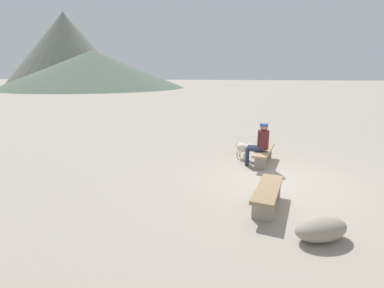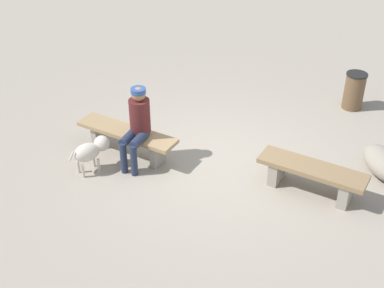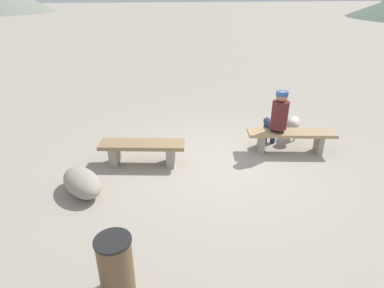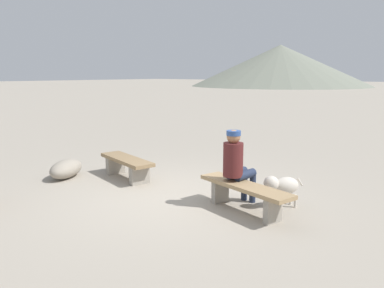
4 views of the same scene
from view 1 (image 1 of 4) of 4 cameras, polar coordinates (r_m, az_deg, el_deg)
name	(u,v)px [view 1 (image 1 of 4)]	position (r m, az deg, el deg)	size (l,w,h in m)	color
ground	(276,182)	(7.86, 16.54, -7.34)	(210.00, 210.00, 0.06)	#9E9384
bench_left	(268,193)	(6.23, 15.01, -9.62)	(1.69, 0.81, 0.46)	gray
bench_right	(264,153)	(9.11, 14.28, -1.68)	(1.84, 0.81, 0.47)	gray
seated_person	(260,141)	(8.73, 13.55, 0.52)	(0.38, 0.67, 1.33)	#511E1E
dog	(244,148)	(9.42, 10.55, -0.76)	(0.53, 0.63, 0.56)	beige
boulder	(321,229)	(5.48, 24.57, -15.31)	(0.98, 0.52, 0.40)	gray
distant_peak_0	(67,50)	(66.54, -23.99, 16.97)	(24.47, 24.47, 14.62)	gray
distant_peak_2	(94,69)	(57.22, -19.16, 14.08)	(33.30, 33.30, 6.78)	#566656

